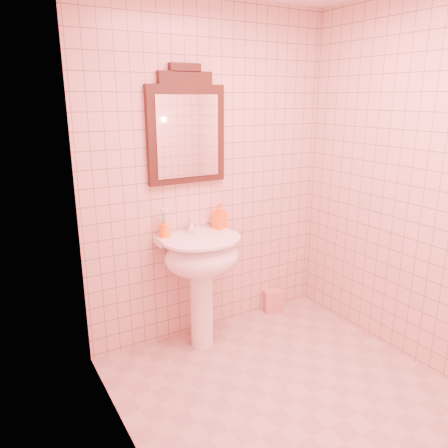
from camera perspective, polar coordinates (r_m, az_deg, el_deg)
floor at (r=2.98m, az=9.50°, el=-21.78°), size 2.20×2.20×0.00m
back_wall at (r=3.31m, az=-1.74°, el=6.20°), size 2.00×0.02×2.50m
pedestal_sink at (r=3.19m, az=-2.94°, el=-5.25°), size 0.58×0.58×0.86m
faucet at (r=3.22m, az=-4.13°, el=-0.18°), size 0.04×0.16×0.11m
mirror at (r=3.15m, az=-4.93°, el=12.20°), size 0.59×0.06×0.82m
toothbrush_cup at (r=3.14m, az=-7.71°, el=-0.77°), size 0.08×0.08×0.19m
soap_dispenser at (r=3.31m, az=-0.62°, el=1.07°), size 0.12×0.12×0.20m
towel at (r=3.93m, az=6.39°, el=-9.97°), size 0.18×0.15×0.19m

